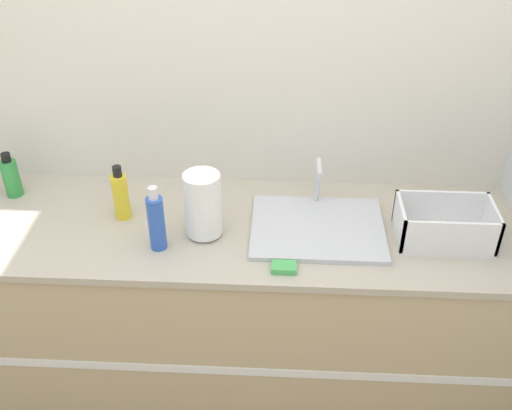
{
  "coord_description": "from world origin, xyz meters",
  "views": [
    {
      "loc": [
        0.26,
        -1.57,
        2.28
      ],
      "look_at": [
        0.16,
        0.31,
        1.01
      ],
      "focal_mm": 42.0,
      "sensor_mm": 36.0,
      "label": 1
    }
  ],
  "objects_px": {
    "bottle_green": "(11,177)",
    "paper_towel_roll": "(203,205)",
    "bottle_blue": "(156,222)",
    "dish_rack": "(444,227)",
    "sink": "(318,226)",
    "bottle_yellow": "(121,195)"
  },
  "relations": [
    {
      "from": "dish_rack",
      "to": "bottle_blue",
      "type": "bearing_deg",
      "value": -174.67
    },
    {
      "from": "bottle_yellow",
      "to": "sink",
      "type": "bearing_deg",
      "value": -3.45
    },
    {
      "from": "sink",
      "to": "bottle_green",
      "type": "distance_m",
      "value": 1.29
    },
    {
      "from": "bottle_green",
      "to": "sink",
      "type": "bearing_deg",
      "value": -8.24
    },
    {
      "from": "bottle_blue",
      "to": "bottle_yellow",
      "type": "height_order",
      "value": "bottle_blue"
    },
    {
      "from": "sink",
      "to": "paper_towel_roll",
      "type": "relative_size",
      "value": 1.95
    },
    {
      "from": "paper_towel_roll",
      "to": "bottle_blue",
      "type": "distance_m",
      "value": 0.19
    },
    {
      "from": "bottle_blue",
      "to": "bottle_green",
      "type": "relative_size",
      "value": 1.34
    },
    {
      "from": "paper_towel_roll",
      "to": "bottle_green",
      "type": "xyz_separation_m",
      "value": [
        -0.84,
        0.24,
        -0.05
      ]
    },
    {
      "from": "dish_rack",
      "to": "bottle_blue",
      "type": "distance_m",
      "value": 1.08
    },
    {
      "from": "bottle_blue",
      "to": "bottle_yellow",
      "type": "distance_m",
      "value": 0.26
    },
    {
      "from": "paper_towel_roll",
      "to": "dish_rack",
      "type": "xyz_separation_m",
      "value": [
        0.91,
        0.01,
        -0.08
      ]
    },
    {
      "from": "paper_towel_roll",
      "to": "bottle_blue",
      "type": "xyz_separation_m",
      "value": [
        -0.16,
        -0.09,
        -0.02
      ]
    },
    {
      "from": "bottle_green",
      "to": "paper_towel_roll",
      "type": "bearing_deg",
      "value": -15.67
    },
    {
      "from": "sink",
      "to": "dish_rack",
      "type": "relative_size",
      "value": 1.46
    },
    {
      "from": "bottle_blue",
      "to": "bottle_yellow",
      "type": "xyz_separation_m",
      "value": [
        -0.18,
        0.19,
        -0.01
      ]
    },
    {
      "from": "paper_towel_roll",
      "to": "bottle_blue",
      "type": "relative_size",
      "value": 1.0
    },
    {
      "from": "sink",
      "to": "bottle_yellow",
      "type": "distance_m",
      "value": 0.78
    },
    {
      "from": "bottle_green",
      "to": "bottle_blue",
      "type": "bearing_deg",
      "value": -25.73
    },
    {
      "from": "dish_rack",
      "to": "bottle_blue",
      "type": "xyz_separation_m",
      "value": [
        -1.07,
        -0.1,
        0.06
      ]
    },
    {
      "from": "bottle_green",
      "to": "bottle_yellow",
      "type": "xyz_separation_m",
      "value": [
        0.5,
        -0.14,
        0.02
      ]
    },
    {
      "from": "paper_towel_roll",
      "to": "bottle_blue",
      "type": "bearing_deg",
      "value": -150.26
    }
  ]
}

